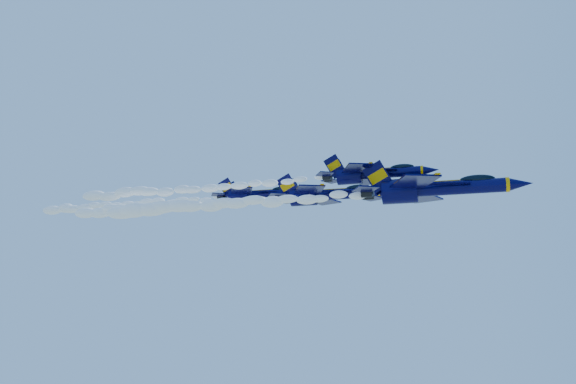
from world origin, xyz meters
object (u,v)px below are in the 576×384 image
(jet_lead, at_px, (433,188))
(jet_third, at_px, (327,194))
(jet_fourth, at_px, (258,194))
(jet_second, at_px, (372,174))

(jet_lead, relative_size, jet_third, 1.07)
(jet_third, height_order, jet_fourth, jet_fourth)
(jet_fourth, bearing_deg, jet_second, -41.75)
(jet_second, xyz_separation_m, jet_fourth, (-22.67, 20.24, 2.81))
(jet_lead, xyz_separation_m, jet_fourth, (-30.25, 22.05, 5.65))
(jet_second, bearing_deg, jet_fourth, 138.25)
(jet_lead, distance_m, jet_second, 8.29)
(jet_lead, height_order, jet_third, jet_third)
(jet_lead, bearing_deg, jet_second, 166.52)
(jet_lead, relative_size, jet_second, 1.35)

